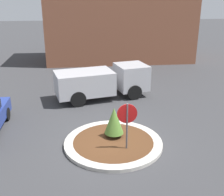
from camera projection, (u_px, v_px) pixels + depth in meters
The scene contains 6 objects.
ground_plane at pixel (113, 144), 12.06m from camera, with size 120.00×120.00×0.00m, color #38383A.
traffic_island at pixel (113, 143), 12.03m from camera, with size 4.20×4.20×0.15m.
stop_sign at pixel (127, 119), 11.01m from camera, with size 0.80×0.07×2.11m.
island_shrub at pixel (114, 121), 12.16m from camera, with size 0.84×0.84×1.35m.
utility_truck at pixel (102, 81), 17.06m from camera, with size 5.92×3.18×1.95m.
storefront_building at pixel (119, 17), 26.43m from camera, with size 13.41×6.07×7.94m.
Camera 1 is at (-1.26, -10.52, 6.08)m, focal length 45.00 mm.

